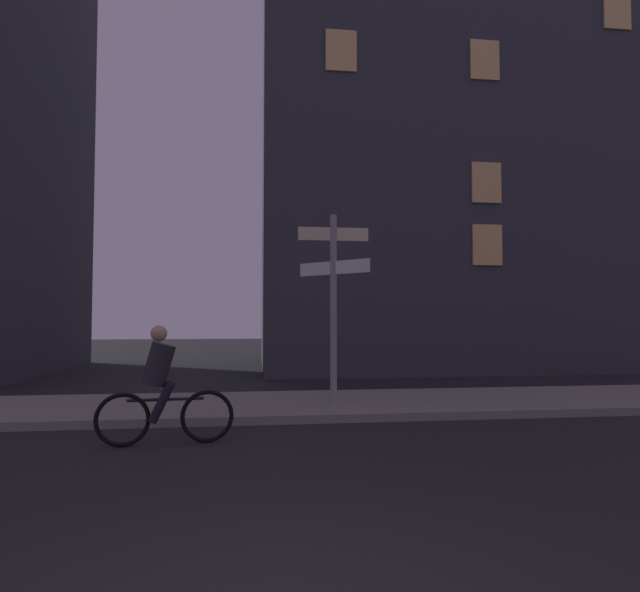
# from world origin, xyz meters

# --- Properties ---
(sidewalk_kerb) EXTENTS (40.00, 2.82, 0.14)m
(sidewalk_kerb) POSITION_xyz_m (0.00, 7.29, 0.07)
(sidewalk_kerb) COLOR gray
(sidewalk_kerb) RESTS_ON ground_plane
(signpost) EXTENTS (1.29, 1.12, 3.44)m
(signpost) POSITION_xyz_m (1.27, 6.76, 2.16)
(signpost) COLOR gray
(signpost) RESTS_ON sidewalk_kerb
(cyclist) EXTENTS (1.82, 0.37, 1.61)m
(cyclist) POSITION_xyz_m (-1.37, 4.77, 0.75)
(cyclist) COLOR black
(cyclist) RESTS_ON ground_plane
(building_right_block) EXTENTS (12.99, 6.93, 14.08)m
(building_right_block) POSITION_xyz_m (6.60, 15.29, 7.04)
(building_right_block) COLOR #383842
(building_right_block) RESTS_ON ground_plane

